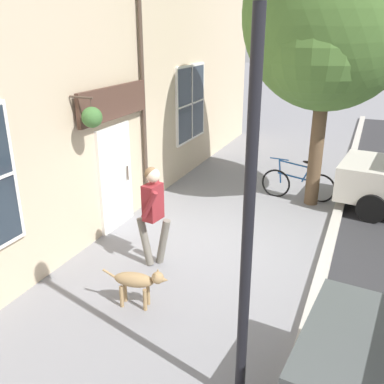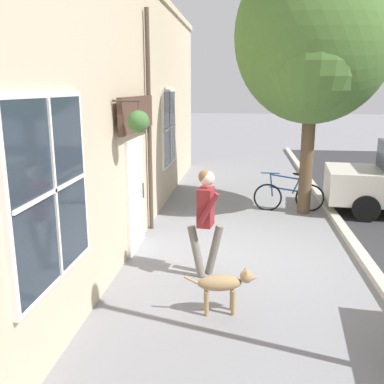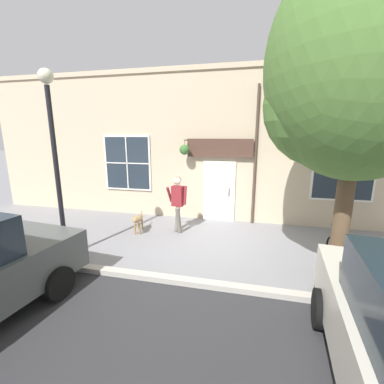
% 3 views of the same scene
% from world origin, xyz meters
% --- Properties ---
extents(ground_plane, '(90.00, 90.00, 0.00)m').
position_xyz_m(ground_plane, '(0.00, 0.00, 0.00)').
color(ground_plane, gray).
extents(storefront_facade, '(0.95, 18.00, 5.18)m').
position_xyz_m(storefront_facade, '(-2.34, 0.01, 2.59)').
color(storefront_facade, '#C6B293').
rests_on(storefront_facade, ground_plane).
extents(pedestrian_walking, '(0.60, 0.59, 1.76)m').
position_xyz_m(pedestrian_walking, '(-0.74, -1.07, 1.07)').
color(pedestrian_walking, '#6B665B').
rests_on(pedestrian_walking, ground_plane).
extents(dog_on_leash, '(1.00, 0.34, 0.64)m').
position_xyz_m(dog_on_leash, '(-0.38, -2.26, 0.43)').
color(dog_on_leash, '#997A51').
rests_on(dog_on_leash, ground_plane).
extents(street_tree_by_curb, '(3.60, 3.24, 6.13)m').
position_xyz_m(street_tree_by_curb, '(1.33, 2.72, 4.01)').
color(street_tree_by_curb, brown).
rests_on(street_tree_by_curb, ground_plane).
extents(leaning_bicycle, '(1.74, 0.18, 1.00)m').
position_xyz_m(leaning_bicycle, '(0.99, 2.96, 0.38)').
color(leaning_bicycle, black).
rests_on(leaning_bicycle, ground_plane).
extents(street_lamp, '(0.32, 0.32, 4.38)m').
position_xyz_m(street_lamp, '(1.49, -3.34, 2.90)').
color(street_lamp, black).
rests_on(street_lamp, ground_plane).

